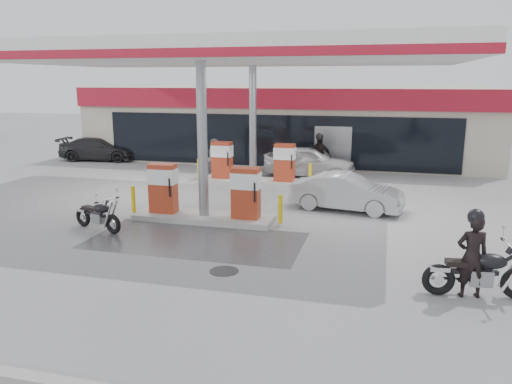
{
  "coord_description": "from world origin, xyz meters",
  "views": [
    {
      "loc": [
        5.56,
        -12.53,
        4.44
      ],
      "look_at": [
        1.91,
        1.29,
        1.2
      ],
      "focal_mm": 35.0,
      "sensor_mm": 36.0,
      "label": 1
    }
  ],
  "objects_px": {
    "parked_motorcycle": "(98,216)",
    "hatchback_silver": "(347,192)",
    "biker_walking": "(319,156)",
    "pump_island_near": "(204,199)",
    "attendant": "(215,158)",
    "pump_island_far": "(253,167)",
    "sedan_white": "(309,161)",
    "parked_car_left": "(99,149)",
    "main_motorcycle": "(480,274)",
    "biker_main": "(472,256)"
  },
  "relations": [
    {
      "from": "sedan_white",
      "to": "attendant",
      "type": "relative_size",
      "value": 2.37
    },
    {
      "from": "pump_island_near",
      "to": "main_motorcycle",
      "type": "relative_size",
      "value": 2.28
    },
    {
      "from": "main_motorcycle",
      "to": "parked_motorcycle",
      "type": "distance_m",
      "value": 10.49
    },
    {
      "from": "parked_car_left",
      "to": "pump_island_far",
      "type": "bearing_deg",
      "value": -119.57
    },
    {
      "from": "biker_main",
      "to": "biker_walking",
      "type": "distance_m",
      "value": 13.19
    },
    {
      "from": "main_motorcycle",
      "to": "parked_motorcycle",
      "type": "relative_size",
      "value": 1.19
    },
    {
      "from": "biker_main",
      "to": "attendant",
      "type": "relative_size",
      "value": 1.0
    },
    {
      "from": "biker_main",
      "to": "parked_motorcycle",
      "type": "relative_size",
      "value": 0.93
    },
    {
      "from": "biker_main",
      "to": "biker_walking",
      "type": "relative_size",
      "value": 0.93
    },
    {
      "from": "parked_car_left",
      "to": "biker_walking",
      "type": "xyz_separation_m",
      "value": [
        12.56,
        -1.75,
        0.33
      ]
    },
    {
      "from": "biker_main",
      "to": "main_motorcycle",
      "type": "bearing_deg",
      "value": 176.27
    },
    {
      "from": "parked_motorcycle",
      "to": "hatchback_silver",
      "type": "height_order",
      "value": "hatchback_silver"
    },
    {
      "from": "attendant",
      "to": "biker_walking",
      "type": "height_order",
      "value": "biker_walking"
    },
    {
      "from": "parked_motorcycle",
      "to": "attendant",
      "type": "distance_m",
      "value": 8.86
    },
    {
      "from": "hatchback_silver",
      "to": "biker_walking",
      "type": "relative_size",
      "value": 2.0
    },
    {
      "from": "main_motorcycle",
      "to": "hatchback_silver",
      "type": "bearing_deg",
      "value": 109.24
    },
    {
      "from": "main_motorcycle",
      "to": "hatchback_silver",
      "type": "height_order",
      "value": "hatchback_silver"
    },
    {
      "from": "pump_island_near",
      "to": "sedan_white",
      "type": "height_order",
      "value": "pump_island_near"
    },
    {
      "from": "attendant",
      "to": "hatchback_silver",
      "type": "bearing_deg",
      "value": -117.58
    },
    {
      "from": "main_motorcycle",
      "to": "biker_walking",
      "type": "relative_size",
      "value": 1.18
    },
    {
      "from": "sedan_white",
      "to": "attendant",
      "type": "bearing_deg",
      "value": 107.71
    },
    {
      "from": "main_motorcycle",
      "to": "parked_car_left",
      "type": "relative_size",
      "value": 0.52
    },
    {
      "from": "biker_main",
      "to": "parked_car_left",
      "type": "xyz_separation_m",
      "value": [
        -17.39,
        14.02,
        -0.25
      ]
    },
    {
      "from": "biker_main",
      "to": "parked_car_left",
      "type": "height_order",
      "value": "biker_main"
    },
    {
      "from": "sedan_white",
      "to": "attendant",
      "type": "height_order",
      "value": "attendant"
    },
    {
      "from": "pump_island_near",
      "to": "hatchback_silver",
      "type": "xyz_separation_m",
      "value": [
        4.31,
        2.47,
        -0.08
      ]
    },
    {
      "from": "biker_main",
      "to": "biker_walking",
      "type": "xyz_separation_m",
      "value": [
        -4.83,
        12.27,
        0.07
      ]
    },
    {
      "from": "parked_motorcycle",
      "to": "hatchback_silver",
      "type": "xyz_separation_m",
      "value": [
        6.99,
        4.29,
        0.18
      ]
    },
    {
      "from": "parked_motorcycle",
      "to": "sedan_white",
      "type": "xyz_separation_m",
      "value": [
        4.8,
        10.03,
        0.27
      ]
    },
    {
      "from": "attendant",
      "to": "main_motorcycle",
      "type": "bearing_deg",
      "value": -130.91
    },
    {
      "from": "pump_island_far",
      "to": "biker_main",
      "type": "bearing_deg",
      "value": -53.61
    },
    {
      "from": "attendant",
      "to": "biker_walking",
      "type": "distance_m",
      "value": 4.81
    },
    {
      "from": "sedan_white",
      "to": "main_motorcycle",
      "type": "bearing_deg",
      "value": -154.08
    },
    {
      "from": "pump_island_near",
      "to": "parked_car_left",
      "type": "height_order",
      "value": "pump_island_near"
    },
    {
      "from": "pump_island_near",
      "to": "sedan_white",
      "type": "bearing_deg",
      "value": 75.48
    },
    {
      "from": "pump_island_far",
      "to": "parked_motorcycle",
      "type": "bearing_deg",
      "value": -108.91
    },
    {
      "from": "biker_main",
      "to": "attendant",
      "type": "bearing_deg",
      "value": -61.94
    },
    {
      "from": "pump_island_far",
      "to": "attendant",
      "type": "height_order",
      "value": "pump_island_far"
    },
    {
      "from": "pump_island_far",
      "to": "parked_car_left",
      "type": "xyz_separation_m",
      "value": [
        -10.0,
        4.0,
        -0.08
      ]
    },
    {
      "from": "pump_island_near",
      "to": "parked_motorcycle",
      "type": "height_order",
      "value": "pump_island_near"
    },
    {
      "from": "pump_island_near",
      "to": "attendant",
      "type": "xyz_separation_m",
      "value": [
        -2.08,
        7.0,
        0.18
      ]
    },
    {
      "from": "hatchback_silver",
      "to": "biker_walking",
      "type": "distance_m",
      "value": 6.06
    },
    {
      "from": "pump_island_near",
      "to": "main_motorcycle",
      "type": "xyz_separation_m",
      "value": [
        7.58,
        -3.99,
        -0.2
      ]
    },
    {
      "from": "parked_car_left",
      "to": "biker_walking",
      "type": "relative_size",
      "value": 2.28
    },
    {
      "from": "attendant",
      "to": "biker_walking",
      "type": "relative_size",
      "value": 0.93
    },
    {
      "from": "pump_island_near",
      "to": "parked_car_left",
      "type": "bearing_deg",
      "value": 135.0
    },
    {
      "from": "parked_car_left",
      "to": "hatchback_silver",
      "type": "bearing_deg",
      "value": -125.53
    },
    {
      "from": "hatchback_silver",
      "to": "attendant",
      "type": "bearing_deg",
      "value": 63.56
    },
    {
      "from": "pump_island_far",
      "to": "sedan_white",
      "type": "xyz_separation_m",
      "value": [
        2.12,
        2.2,
        0.01
      ]
    },
    {
      "from": "hatchback_silver",
      "to": "main_motorcycle",
      "type": "bearing_deg",
      "value": -144.23
    }
  ]
}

